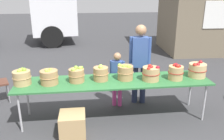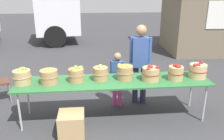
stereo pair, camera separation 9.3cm
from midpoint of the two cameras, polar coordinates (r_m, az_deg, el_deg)
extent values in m
plane|color=#38383A|center=(4.63, 0.95, -11.22)|extent=(40.00, 40.00, 0.00)
cube|color=#2D6B38|center=(4.31, 1.01, -2.75)|extent=(3.50, 0.76, 0.03)
cylinder|color=#B2B2B7|center=(4.33, -20.80, -9.45)|extent=(0.04, 0.04, 0.72)
cylinder|color=#B2B2B7|center=(4.67, 21.92, -7.48)|extent=(0.04, 0.04, 0.72)
cylinder|color=#B2B2B7|center=(4.85, -19.07, -6.09)|extent=(0.04, 0.04, 0.72)
cylinder|color=#B2B2B7|center=(5.15, 18.97, -4.58)|extent=(0.04, 0.04, 0.72)
cylinder|color=tan|center=(4.40, -20.27, -1.62)|extent=(0.30, 0.30, 0.24)
torus|color=tan|center=(4.39, -20.29, -1.47)|extent=(0.32, 0.32, 0.01)
sphere|color=#8CB738|center=(4.37, -20.79, -0.12)|extent=(0.07, 0.07, 0.07)
sphere|color=#7AA833|center=(4.37, -19.80, 0.20)|extent=(0.07, 0.07, 0.07)
sphere|color=#8CB738|center=(4.39, -20.16, 0.25)|extent=(0.07, 0.07, 0.07)
sphere|color=#8CB738|center=(4.38, -20.59, 0.07)|extent=(0.08, 0.08, 0.08)
sphere|color=#8CB738|center=(4.35, -20.89, -0.13)|extent=(0.07, 0.07, 0.07)
cylinder|color=#A87F51|center=(4.27, -14.33, -1.58)|extent=(0.30, 0.30, 0.24)
torus|color=#A87F51|center=(4.27, -14.34, -1.43)|extent=(0.32, 0.32, 0.01)
sphere|color=#9EC647|center=(4.25, -14.94, 0.01)|extent=(0.06, 0.06, 0.06)
sphere|color=#8CB738|center=(4.29, -14.08, 0.16)|extent=(0.07, 0.07, 0.07)
sphere|color=#7AA833|center=(4.21, -14.63, -0.26)|extent=(0.08, 0.08, 0.08)
sphere|color=#9EC647|center=(4.21, -14.89, -0.09)|extent=(0.07, 0.07, 0.07)
cylinder|color=#A87F51|center=(4.27, -7.99, -1.25)|extent=(0.27, 0.27, 0.24)
torus|color=#A87F51|center=(4.26, -8.00, -1.10)|extent=(0.29, 0.29, 0.01)
sphere|color=#7AA833|center=(4.22, -8.38, 0.18)|extent=(0.06, 0.06, 0.06)
sphere|color=#7AA833|center=(4.26, -6.80, 0.60)|extent=(0.07, 0.07, 0.07)
sphere|color=#9EC647|center=(4.16, -8.83, 0.11)|extent=(0.07, 0.07, 0.07)
sphere|color=#7AA833|center=(4.29, -8.11, 0.63)|extent=(0.08, 0.08, 0.08)
sphere|color=#9EC647|center=(4.25, -7.14, 0.54)|extent=(0.07, 0.07, 0.07)
cylinder|color=#A87F51|center=(4.29, -2.17, -0.90)|extent=(0.27, 0.27, 0.24)
torus|color=#A87F51|center=(4.29, -2.17, -0.75)|extent=(0.29, 0.29, 0.01)
sphere|color=#9EC647|center=(4.21, -2.17, 0.69)|extent=(0.06, 0.06, 0.06)
sphere|color=#7AA833|center=(4.24, -2.26, 0.60)|extent=(0.08, 0.08, 0.08)
sphere|color=#9EC647|center=(4.26, -2.18, 0.94)|extent=(0.07, 0.07, 0.07)
sphere|color=#9EC647|center=(4.25, -2.19, 0.63)|extent=(0.07, 0.07, 0.07)
cylinder|color=#A87F51|center=(4.32, 3.79, -0.68)|extent=(0.28, 0.28, 0.26)
torus|color=#A87F51|center=(4.32, 3.79, -0.52)|extent=(0.30, 0.30, 0.01)
sphere|color=#8CB738|center=(4.29, 2.40, 1.06)|extent=(0.08, 0.08, 0.08)
sphere|color=#9EC647|center=(4.30, 3.77, 0.87)|extent=(0.06, 0.06, 0.06)
sphere|color=#8CB738|center=(4.22, 4.64, 0.71)|extent=(0.08, 0.08, 0.08)
sphere|color=#8CB738|center=(4.28, 3.84, 0.95)|extent=(0.07, 0.07, 0.07)
sphere|color=#7AA833|center=(4.24, 3.38, 0.74)|extent=(0.08, 0.08, 0.08)
sphere|color=#7AA833|center=(4.29, 3.46, 0.97)|extent=(0.07, 0.07, 0.07)
cylinder|color=tan|center=(4.33, 9.90, -0.98)|extent=(0.30, 0.30, 0.24)
torus|color=maroon|center=(4.33, 9.91, -0.82)|extent=(0.32, 0.32, 0.01)
sphere|color=#B22319|center=(4.19, 9.38, 0.21)|extent=(0.07, 0.07, 0.07)
sphere|color=maroon|center=(4.30, 9.84, 0.57)|extent=(0.07, 0.07, 0.07)
sphere|color=maroon|center=(4.28, 9.97, 0.61)|extent=(0.07, 0.07, 0.07)
sphere|color=#B22319|center=(4.32, 9.65, 0.88)|extent=(0.07, 0.07, 0.07)
sphere|color=#B22319|center=(4.29, 10.00, 0.72)|extent=(0.07, 0.07, 0.07)
sphere|color=maroon|center=(4.28, 11.52, 0.44)|extent=(0.08, 0.08, 0.08)
cylinder|color=tan|center=(4.46, 15.68, -0.77)|extent=(0.26, 0.26, 0.25)
torus|color=maroon|center=(4.46, 15.69, -0.61)|extent=(0.28, 0.28, 0.01)
sphere|color=#B22319|center=(4.37, 16.17, 0.78)|extent=(0.08, 0.08, 0.08)
sphere|color=#B22319|center=(4.43, 15.49, 1.00)|extent=(0.08, 0.08, 0.08)
sphere|color=maroon|center=(4.42, 16.44, 0.68)|extent=(0.08, 0.08, 0.08)
sphere|color=maroon|center=(4.44, 15.82, 0.78)|extent=(0.07, 0.07, 0.07)
sphere|color=maroon|center=(4.50, 15.74, 1.08)|extent=(0.08, 0.08, 0.08)
sphere|color=#B22319|center=(4.45, 15.54, 0.97)|extent=(0.07, 0.07, 0.07)
sphere|color=maroon|center=(4.42, 15.85, 1.00)|extent=(0.07, 0.07, 0.07)
cylinder|color=tan|center=(4.71, 20.48, -0.21)|extent=(0.32, 0.32, 0.25)
torus|color=maroon|center=(4.71, 20.50, -0.06)|extent=(0.34, 0.34, 0.01)
sphere|color=maroon|center=(4.75, 21.21, 1.64)|extent=(0.07, 0.07, 0.07)
sphere|color=#B22319|center=(4.57, 19.94, 1.03)|extent=(0.08, 0.08, 0.08)
sphere|color=maroon|center=(4.67, 20.64, 1.11)|extent=(0.07, 0.07, 0.07)
sphere|color=maroon|center=(4.61, 20.60, 1.05)|extent=(0.08, 0.08, 0.08)
cylinder|color=#262D4C|center=(5.05, 8.06, -3.59)|extent=(0.12, 0.12, 0.81)
cylinder|color=#262D4C|center=(5.04, 6.13, -3.52)|extent=(0.12, 0.12, 0.81)
cube|color=#334C8C|center=(4.81, 7.44, 4.30)|extent=(0.34, 0.28, 0.61)
sphere|color=#936B4C|center=(4.72, 7.67, 9.43)|extent=(0.22, 0.22, 0.22)
cylinder|color=#334C8C|center=(4.81, 9.58, 4.60)|extent=(0.08, 0.08, 0.54)
cylinder|color=#334C8C|center=(4.81, 5.32, 4.76)|extent=(0.08, 0.08, 0.54)
cylinder|color=#CC3F8C|center=(4.91, 2.49, -5.69)|extent=(0.08, 0.08, 0.56)
cylinder|color=#CC3F8C|center=(4.93, 1.16, -5.55)|extent=(0.08, 0.08, 0.56)
cube|color=#334C8C|center=(4.74, 1.88, -0.23)|extent=(0.25, 0.22, 0.42)
sphere|color=#936B4C|center=(4.65, 1.92, 3.27)|extent=(0.15, 0.15, 0.15)
cylinder|color=#334C8C|center=(4.70, 3.34, -0.10)|extent=(0.06, 0.06, 0.37)
cylinder|color=#334C8C|center=(4.76, 0.46, 0.16)|extent=(0.06, 0.06, 0.37)
cube|color=silver|center=(10.91, -12.80, 12.97)|extent=(2.07, 2.33, 1.60)
cube|color=black|center=(10.93, -8.32, 14.93)|extent=(0.28, 1.75, 0.80)
cylinder|color=black|center=(11.96, -13.40, 9.56)|extent=(0.93, 0.40, 0.90)
cylinder|color=black|center=(10.08, -13.24, 7.85)|extent=(0.93, 0.40, 0.90)
cube|color=#726651|center=(9.90, 22.41, 11.73)|extent=(3.09, 2.51, 2.60)
cylinder|color=gray|center=(5.53, -22.89, -5.14)|extent=(0.02, 0.02, 0.42)
cylinder|color=gray|center=(5.84, -23.32, -3.90)|extent=(0.02, 0.02, 0.42)
cube|color=tan|center=(4.05, -9.03, -12.88)|extent=(0.42, 0.42, 0.42)
camera|label=1|loc=(0.05, -89.41, 0.20)|focal=37.97mm
camera|label=2|loc=(0.05, 90.59, -0.20)|focal=37.97mm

